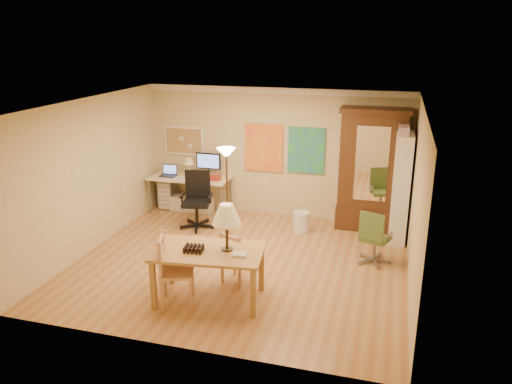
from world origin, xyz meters
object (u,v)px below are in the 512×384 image
(dining_table, at_px, (215,240))
(computer_desk, at_px, (192,191))
(armoire, at_px, (371,177))
(office_chair_black, at_px, (197,213))
(bookshelf, at_px, (401,188))
(office_chair_green, at_px, (374,249))

(dining_table, bearing_deg, computer_desk, 117.68)
(dining_table, xyz_separation_m, armoire, (1.97, 3.48, 0.11))
(office_chair_black, xyz_separation_m, bookshelf, (3.88, 0.45, 0.71))
(bookshelf, bearing_deg, computer_desk, 175.10)
(armoire, bearing_deg, office_chair_black, -164.75)
(armoire, xyz_separation_m, bookshelf, (0.56, -0.45, -0.03))
(office_chair_green, xyz_separation_m, armoire, (-0.19, 1.63, 0.79))
(computer_desk, height_order, office_chair_green, computer_desk)
(dining_table, xyz_separation_m, office_chair_green, (2.16, 1.85, -0.68))
(dining_table, distance_m, armoire, 4.00)
(office_chair_black, height_order, bookshelf, bookshelf)
(office_chair_black, bearing_deg, computer_desk, 117.98)
(computer_desk, bearing_deg, dining_table, -62.32)
(office_chair_green, bearing_deg, computer_desk, 158.49)
(office_chair_green, xyz_separation_m, bookshelf, (0.37, 1.18, 0.76))
(armoire, height_order, bookshelf, armoire)
(office_chair_green, height_order, bookshelf, bookshelf)
(office_chair_black, xyz_separation_m, office_chair_green, (3.50, -0.73, -0.05))
(computer_desk, relative_size, office_chair_black, 1.52)
(computer_desk, distance_m, office_chair_black, 0.95)
(office_chair_black, relative_size, armoire, 0.47)
(dining_table, height_order, office_chair_black, dining_table)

